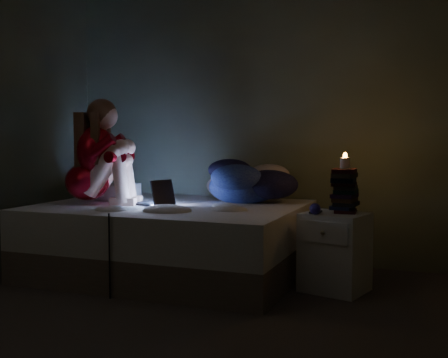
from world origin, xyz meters
The scene contains 12 objects.
floor centered at (0.00, 0.00, -0.01)m, with size 3.60×3.80×0.02m, color #37302C.
wall_back centered at (0.00, 1.91, 1.30)m, with size 3.60×0.02×2.60m, color #404535.
bed centered at (-0.46, 1.10, 0.29)m, with size 2.08×1.56×0.57m, color #BAB6AD, non-canonical shape.
pillow centered at (-1.17, 1.29, 0.64)m, with size 0.47×0.34×0.14m, color silver.
woman centered at (-1.12, 0.91, 1.00)m, with size 0.54×0.35×0.87m, color #750002, non-canonical shape.
laptop centered at (-0.57, 1.01, 0.68)m, with size 0.31×0.22×0.22m, color black, non-canonical shape.
clothes_pile centered at (0.03, 1.51, 0.76)m, with size 0.63×0.50×0.38m, color navy, non-canonical shape.
nightstand centered at (0.89, 1.07, 0.29)m, with size 0.43×0.38×0.57m, color silver.
book_stack centered at (0.94, 1.13, 0.72)m, with size 0.19×0.25×0.30m, color black, non-canonical shape.
candle centered at (0.94, 1.13, 0.91)m, with size 0.07×0.07×0.08m, color beige.
phone centered at (0.76, 1.00, 0.58)m, with size 0.07×0.14×0.01m, color black.
blue_orb centered at (0.80, 0.92, 0.61)m, with size 0.08×0.08×0.08m, color navy.
Camera 1 is at (1.60, -2.97, 1.11)m, focal length 45.05 mm.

